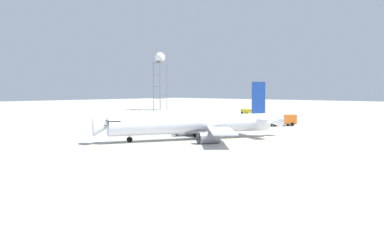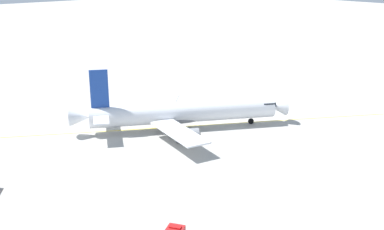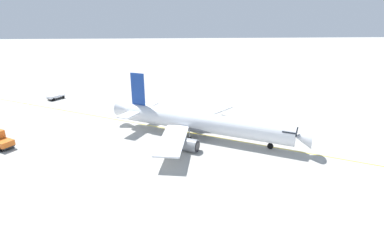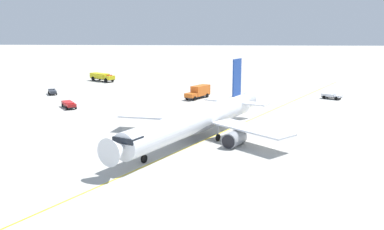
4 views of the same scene
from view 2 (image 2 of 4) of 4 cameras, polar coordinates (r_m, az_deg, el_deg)
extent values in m
plane|color=#ADAAA3|center=(88.48, -3.55, -1.48)|extent=(600.00, 600.00, 0.00)
cylinder|color=white|center=(86.58, -0.97, 0.32)|extent=(19.63, 31.96, 3.73)
cone|color=white|center=(91.59, 10.40, 1.02)|extent=(4.54, 4.32, 3.54)
cone|color=white|center=(85.24, -13.40, -0.26)|extent=(4.69, 5.03, 3.17)
cube|color=black|center=(90.57, 9.13, 1.45)|extent=(3.93, 3.62, 0.70)
ellipsoid|color=slate|center=(86.62, -2.08, -0.39)|extent=(8.84, 12.46, 2.05)
cube|color=#193D93|center=(83.78, -11.21, 3.13)|extent=(1.74, 2.93, 6.83)
cube|color=white|center=(88.30, -11.07, 0.84)|extent=(5.94, 4.83, 0.20)
cube|color=white|center=(81.77, -10.98, -0.54)|extent=(5.94, 4.83, 0.20)
cube|color=white|center=(94.53, -3.41, 1.41)|extent=(12.39, 12.78, 0.28)
cube|color=white|center=(78.35, -1.58, -2.12)|extent=(14.06, 6.61, 0.28)
cylinder|color=gray|center=(93.30, -2.13, 0.27)|extent=(4.03, 4.69, 2.41)
cylinder|color=black|center=(93.64, -0.88, 0.35)|extent=(1.87, 1.11, 2.04)
cylinder|color=gray|center=(81.03, -0.58, -2.51)|extent=(4.03, 4.69, 2.41)
cylinder|color=black|center=(81.42, 0.85, -2.41)|extent=(1.87, 1.11, 2.04)
cylinder|color=#9EA0A5|center=(90.28, 7.20, -0.16)|extent=(0.20, 0.20, 1.97)
cylinder|color=black|center=(90.59, 7.18, -0.75)|extent=(0.79, 1.11, 1.10)
cylinder|color=#9EA0A5|center=(89.87, -2.43, -0.12)|extent=(0.20, 0.20, 1.97)
cylinder|color=black|center=(90.18, -2.42, -0.71)|extent=(0.79, 1.11, 1.10)
cylinder|color=#9EA0A5|center=(83.77, -1.71, -1.48)|extent=(0.20, 0.20, 1.97)
cylinder|color=black|center=(84.11, -1.70, -2.11)|extent=(0.79, 1.11, 1.10)
cube|color=red|center=(54.17, -2.05, -13.82)|extent=(2.52, 2.45, 0.65)
cube|color=black|center=(54.72, -1.79, -13.34)|extent=(1.40, 0.94, 0.36)
cube|color=red|center=(53.95, -2.06, -13.43)|extent=(1.45, 1.23, 0.16)
cube|color=yellow|center=(88.87, -0.36, -1.35)|extent=(84.03, 148.69, 0.01)
camera|label=1|loc=(161.98, 3.75, 11.10)|focal=36.40mm
camera|label=3|loc=(47.30, 35.43, 6.38)|focal=26.77mm
camera|label=4|loc=(135.87, 20.73, 12.11)|focal=40.28mm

